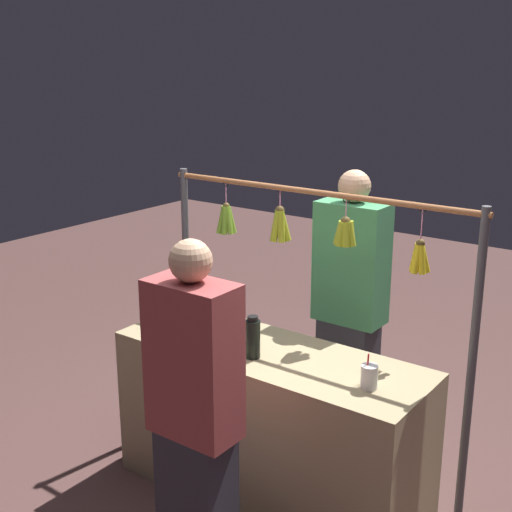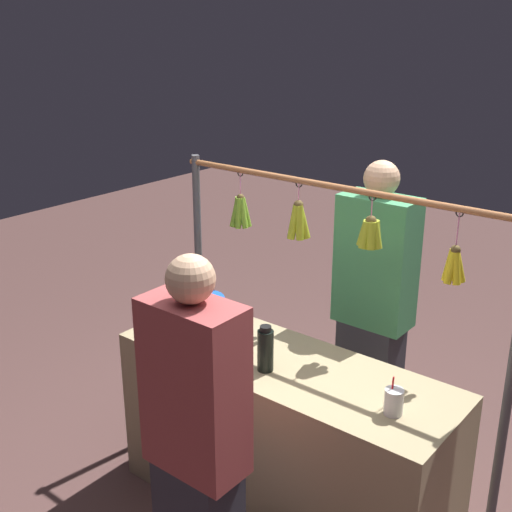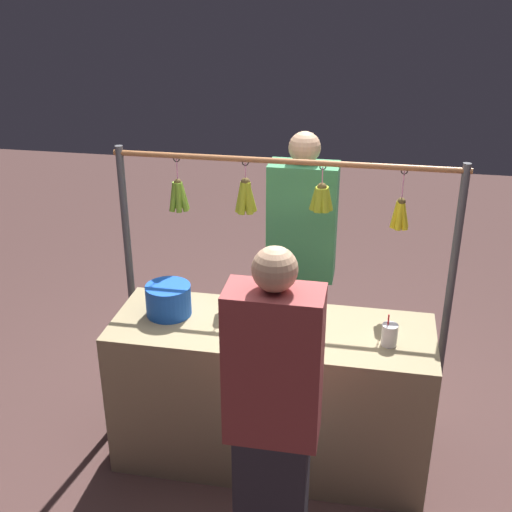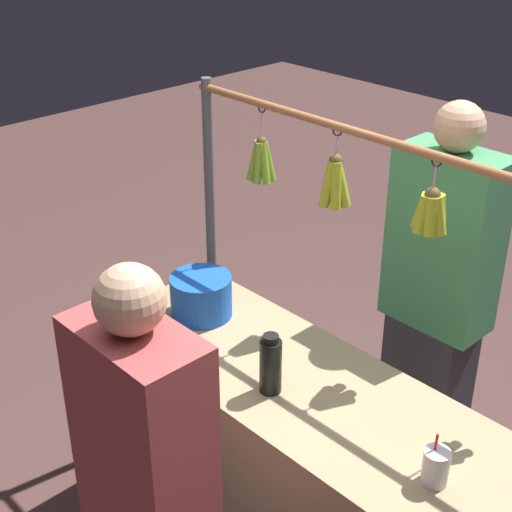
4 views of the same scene
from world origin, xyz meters
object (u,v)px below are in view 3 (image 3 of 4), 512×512
at_px(water_bottle, 262,319).
at_px(customer_person, 273,428).
at_px(vendor_person, 301,270).
at_px(blue_bucket, 169,300).
at_px(drink_cup, 389,335).

bearing_deg(water_bottle, customer_person, 104.26).
bearing_deg(vendor_person, water_bottle, 83.47).
height_order(water_bottle, customer_person, customer_person).
height_order(water_bottle, vendor_person, vendor_person).
bearing_deg(customer_person, blue_bucket, -48.01).
bearing_deg(blue_bucket, water_bottle, 164.99).
relative_size(blue_bucket, vendor_person, 0.14).
distance_m(water_bottle, customer_person, 0.68).
height_order(blue_bucket, vendor_person, vendor_person).
bearing_deg(vendor_person, blue_bucket, 47.59).
bearing_deg(vendor_person, customer_person, 92.52).
bearing_deg(customer_person, vendor_person, -87.48).
height_order(drink_cup, customer_person, customer_person).
relative_size(drink_cup, vendor_person, 0.10).
relative_size(drink_cup, customer_person, 0.10).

